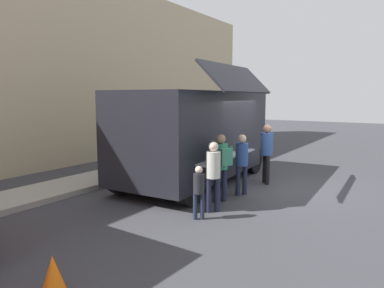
{
  "coord_description": "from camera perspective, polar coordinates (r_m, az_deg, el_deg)",
  "views": [
    {
      "loc": [
        -9.79,
        -3.64,
        2.6
      ],
      "look_at": [
        -1.47,
        1.76,
        1.3
      ],
      "focal_mm": 33.44,
      "sensor_mm": 36.0,
      "label": 1
    }
  ],
  "objects": [
    {
      "name": "food_truck_main",
      "position": [
        10.86,
        0.64,
        1.77
      ],
      "size": [
        5.87,
        3.46,
        3.48
      ],
      "rotation": [
        0.0,
        0.0,
        0.05
      ],
      "color": "black",
      "rests_on": "ground"
    },
    {
      "name": "ground_plane",
      "position": [
        10.77,
        12.27,
        -6.68
      ],
      "size": [
        60.0,
        60.0,
        0.0
      ],
      "primitive_type": "plane",
      "color": "#38383D"
    },
    {
      "name": "customer_front_ordering",
      "position": [
        9.57,
        7.94,
        -2.41
      ],
      "size": [
        0.33,
        0.33,
        1.63
      ],
      "rotation": [
        0.0,
        0.0,
        1.02
      ],
      "color": "#1F223A",
      "rests_on": "ground"
    },
    {
      "name": "child_near_queue",
      "position": [
        7.64,
        1.09,
        -6.99
      ],
      "size": [
        0.24,
        0.24,
        1.16
      ],
      "rotation": [
        0.0,
        0.0,
        0.59
      ],
      "color": "#1D2539",
      "rests_on": "ground"
    },
    {
      "name": "customer_rear_waiting",
      "position": [
        8.09,
        3.39,
        -4.21
      ],
      "size": [
        0.33,
        0.33,
        1.62
      ],
      "rotation": [
        0.0,
        0.0,
        0.85
      ],
      "color": "#1F2239",
      "rests_on": "ground"
    },
    {
      "name": "trash_bin",
      "position": [
        15.96,
        2.16,
        -0.09
      ],
      "size": [
        0.6,
        0.6,
        1.0
      ],
      "primitive_type": "cylinder",
      "color": "#2C653A",
      "rests_on": "ground"
    },
    {
      "name": "traffic_cone_orange",
      "position": [
        5.34,
        -21.28,
        -18.9
      ],
      "size": [
        0.36,
        0.36,
        0.55
      ],
      "primitive_type": "cone",
      "color": "orange",
      "rests_on": "ground"
    },
    {
      "name": "customer_extra_browsing",
      "position": [
        10.95,
        11.82,
        -0.73
      ],
      "size": [
        0.36,
        0.36,
        1.79
      ],
      "rotation": [
        0.0,
        0.0,
        2.26
      ],
      "color": "black",
      "rests_on": "ground"
    },
    {
      "name": "customer_mid_with_backpack",
      "position": [
        8.84,
        4.71,
        -2.72
      ],
      "size": [
        0.49,
        0.55,
        1.7
      ],
      "rotation": [
        0.0,
        0.0,
        0.97
      ],
      "color": "#1D2239",
      "rests_on": "ground"
    },
    {
      "name": "curb_strip",
      "position": [
        10.16,
        -25.03,
        -7.65
      ],
      "size": [
        28.0,
        1.6,
        0.15
      ],
      "primitive_type": "cube",
      "color": "#9E998E",
      "rests_on": "ground"
    }
  ]
}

